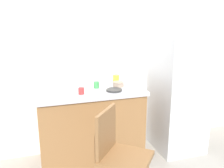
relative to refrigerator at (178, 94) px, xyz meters
The scene contains 11 objects.
back_wall 1.03m from the refrigerator, 155.21° to the left, with size 4.80×0.10×2.52m, color white.
cabinet_base 1.16m from the refrigerator, behind, with size 1.13×0.60×0.83m, color olive.
countertop 1.13m from the refrigerator, behind, with size 1.17×0.64×0.04m, color #B7B7BC.
faucet 1.24m from the refrigerator, 167.34° to the left, with size 0.02×0.02×0.24m, color #B7B7BC.
refrigerator is the anchor object (origin of this frame).
chair 1.31m from the refrigerator, 143.33° to the right, with size 0.56×0.56×0.89m.
terracotta_bowl 0.80m from the refrigerator, behind, with size 0.12×0.12×0.06m, color gray.
hotplate 0.91m from the refrigerator, behind, with size 0.17×0.17×0.02m, color #2D2D2D.
cup_yellow 0.80m from the refrigerator, 167.93° to the left, with size 0.08×0.08×0.10m, color yellow.
cup_green 1.05m from the refrigerator, behind, with size 0.06×0.06×0.07m, color green.
cup_red 1.26m from the refrigerator, behind, with size 0.06×0.06×0.07m, color red.
Camera 1 is at (-0.87, -1.91, 1.63)m, focal length 39.41 mm.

